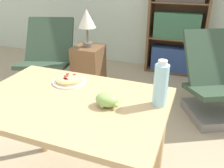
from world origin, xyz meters
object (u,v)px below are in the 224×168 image
(drink_bottle, at_px, (161,85))
(lounge_chair_near, at_px, (48,67))
(pizza_on_plate, at_px, (69,80))
(grape_bunch, at_px, (107,100))
(lounge_chair_far, at_px, (216,91))
(side_table, at_px, (89,70))
(table_lamp, at_px, (87,20))
(bookshelf, at_px, (177,24))

(drink_bottle, xyz_separation_m, lounge_chair_near, (-1.69, 1.31, -0.61))
(lounge_chair_near, bearing_deg, pizza_on_plate, -67.30)
(grape_bunch, bearing_deg, lounge_chair_far, 65.44)
(drink_bottle, relative_size, lounge_chair_far, 0.27)
(drink_bottle, height_order, side_table, drink_bottle)
(lounge_chair_far, bearing_deg, drink_bottle, -134.29)
(pizza_on_plate, distance_m, drink_bottle, 0.63)
(table_lamp, bearing_deg, pizza_on_plate, -68.84)
(pizza_on_plate, bearing_deg, table_lamp, 111.16)
(pizza_on_plate, relative_size, drink_bottle, 0.83)
(lounge_chair_far, xyz_separation_m, bookshelf, (-0.59, 1.09, 0.46))
(pizza_on_plate, height_order, side_table, pizza_on_plate)
(table_lamp, bearing_deg, grape_bunch, -60.07)
(lounge_chair_near, xyz_separation_m, table_lamp, (0.59, 0.02, 0.65))
(bookshelf, height_order, side_table, bookshelf)
(pizza_on_plate, xyz_separation_m, grape_bunch, (0.35, -0.19, 0.02))
(grape_bunch, relative_size, drink_bottle, 0.51)
(lounge_chair_near, bearing_deg, side_table, -16.24)
(pizza_on_plate, relative_size, lounge_chair_far, 0.23)
(lounge_chair_far, bearing_deg, pizza_on_plate, -156.35)
(lounge_chair_far, relative_size, table_lamp, 2.17)
(pizza_on_plate, xyz_separation_m, lounge_chair_near, (-1.08, 1.23, -0.51))
(lounge_chair_near, bearing_deg, grape_bunch, -63.46)
(pizza_on_plate, xyz_separation_m, side_table, (-0.49, 1.25, -0.48))
(pizza_on_plate, bearing_deg, drink_bottle, -7.21)
(grape_bunch, bearing_deg, side_table, 119.93)
(drink_bottle, height_order, table_lamp, table_lamp)
(lounge_chair_far, bearing_deg, grape_bunch, -142.19)
(grape_bunch, height_order, drink_bottle, drink_bottle)
(grape_bunch, relative_size, table_lamp, 0.30)
(lounge_chair_near, bearing_deg, drink_bottle, -56.25)
(drink_bottle, bearing_deg, lounge_chair_near, 142.23)
(lounge_chair_near, height_order, side_table, lounge_chair_near)
(pizza_on_plate, relative_size, bookshelf, 0.14)
(pizza_on_plate, distance_m, bookshelf, 2.40)
(side_table, xyz_separation_m, table_lamp, (0.00, 0.00, 0.62))
(drink_bottle, xyz_separation_m, side_table, (-1.10, 1.33, -0.59))
(side_table, distance_m, table_lamp, 0.62)
(bookshelf, bearing_deg, lounge_chair_far, -61.67)
(pizza_on_plate, height_order, lounge_chair_near, lounge_chair_near)
(pizza_on_plate, height_order, table_lamp, table_lamp)
(drink_bottle, height_order, lounge_chair_far, drink_bottle)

